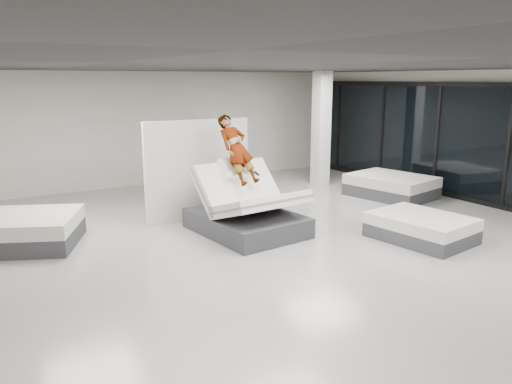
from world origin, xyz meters
TOP-DOWN VIEW (x-y plane):
  - room at (0.00, 0.00)m, footprint 14.00×14.04m
  - hero_bed at (-0.16, 1.45)m, footprint 1.89×2.38m
  - person at (-0.19, 1.78)m, footprint 0.70×1.52m
  - remote at (0.06, 1.46)m, footprint 0.06×0.15m
  - divider_panel at (-0.55, 2.89)m, footprint 2.37×0.12m
  - flat_bed_right_far at (4.60, 2.27)m, footprint 1.88×2.27m
  - flat_bed_right_near at (2.46, -0.62)m, footprint 1.54×1.91m
  - flat_bed_left_far at (-4.17, 2.89)m, footprint 2.56×2.29m
  - column at (4.00, 4.50)m, footprint 0.40×0.40m
  - storefront_glazing at (5.90, 0.00)m, footprint 0.12×13.40m

SIDE VIEW (x-z plane):
  - flat_bed_right_near at x=2.46m, z-range 0.00..0.48m
  - flat_bed_right_far at x=4.60m, z-range 0.00..0.55m
  - flat_bed_left_far at x=-4.17m, z-range 0.00..0.58m
  - hero_bed at x=-0.16m, z-range -0.28..1.19m
  - divider_panel at x=-0.55m, z-range 0.00..2.15m
  - remote at x=0.06m, z-range 1.14..1.22m
  - person at x=-0.19m, z-range 0.77..1.91m
  - storefront_glazing at x=5.90m, z-range -0.01..2.91m
  - room at x=0.00m, z-range 0.00..3.20m
  - column at x=4.00m, z-range 0.00..3.20m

